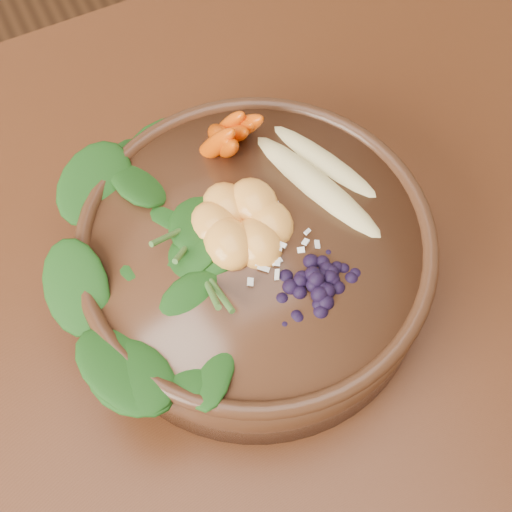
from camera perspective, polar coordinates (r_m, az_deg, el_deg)
dining_table at (r=0.66m, az=-7.67°, el=-16.45°), size 1.60×0.90×0.75m
stoneware_bowl at (r=0.57m, az=0.00°, el=-0.47°), size 0.36×0.36×0.07m
kale_heap at (r=0.53m, az=-7.69°, el=3.19°), size 0.23×0.22×0.04m
carrot_cluster at (r=0.56m, az=-2.13°, el=11.08°), size 0.07×0.07×0.08m
banana_halves at (r=0.56m, az=5.28°, el=7.39°), size 0.09×0.16×0.03m
mandarin_cluster at (r=0.53m, az=-1.20°, el=3.39°), size 0.11×0.11×0.03m
blueberry_pile at (r=0.51m, az=4.93°, el=-1.21°), size 0.15×0.13×0.04m
coconut_flakes at (r=0.53m, az=1.64°, el=0.47°), size 0.11×0.09×0.01m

